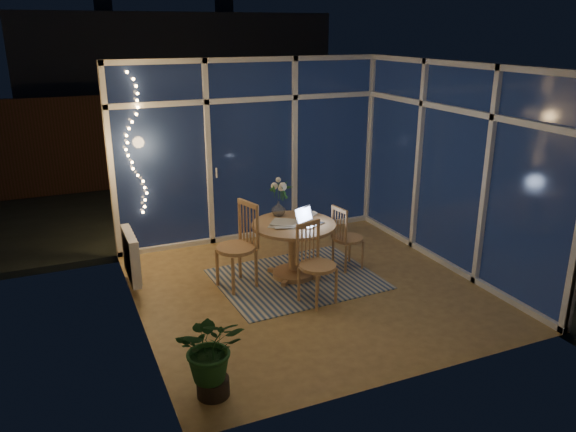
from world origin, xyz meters
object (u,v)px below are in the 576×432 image
object	(u,v)px
chair_front	(318,264)
flower_vase	(278,208)
potted_plant	(212,356)
dining_table	(294,250)
chair_left	(236,246)
laptop	(311,216)
chair_right	(348,237)

from	to	relation	value
chair_front	flower_vase	distance (m)	1.16
potted_plant	dining_table	bearing A→B (deg)	50.22
chair_front	potted_plant	distance (m)	1.96
chair_left	chair_front	bearing A→B (deg)	26.83
laptop	potted_plant	distance (m)	2.58
flower_vase	dining_table	bearing A→B (deg)	-81.11
chair_front	laptop	xyz separation A→B (m)	(0.21, 0.63, 0.34)
chair_left	chair_right	bearing A→B (deg)	71.96
chair_front	potted_plant	size ratio (longest dim) A/B	1.24
dining_table	chair_front	size ratio (longest dim) A/B	1.10
dining_table	chair_right	world-z (taller)	chair_right
chair_front	potted_plant	xyz separation A→B (m)	(-1.57, -1.18, -0.09)
chair_left	flower_vase	xyz separation A→B (m)	(0.69, 0.36, 0.28)
chair_left	chair_right	distance (m)	1.50
chair_front	laptop	bearing A→B (deg)	54.75
chair_right	chair_front	world-z (taller)	chair_front
dining_table	chair_right	size ratio (longest dim) A/B	1.20
dining_table	chair_left	bearing A→B (deg)	-179.91
chair_right	chair_front	distance (m)	1.06
chair_left	dining_table	bearing A→B (deg)	73.50
chair_left	chair_front	xyz separation A→B (m)	(0.71, -0.75, -0.06)
laptop	potted_plant	xyz separation A→B (m)	(-1.78, -1.81, -0.43)
chair_left	flower_vase	bearing A→B (deg)	100.65
potted_plant	chair_front	bearing A→B (deg)	36.98
chair_right	potted_plant	size ratio (longest dim) A/B	1.13
dining_table	chair_front	world-z (taller)	chair_front
laptop	potted_plant	world-z (taller)	laptop
chair_left	flower_vase	world-z (taller)	chair_left
dining_table	potted_plant	world-z (taller)	potted_plant
dining_table	chair_right	distance (m)	0.75
chair_right	laptop	distance (m)	0.70
chair_left	potted_plant	distance (m)	2.12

